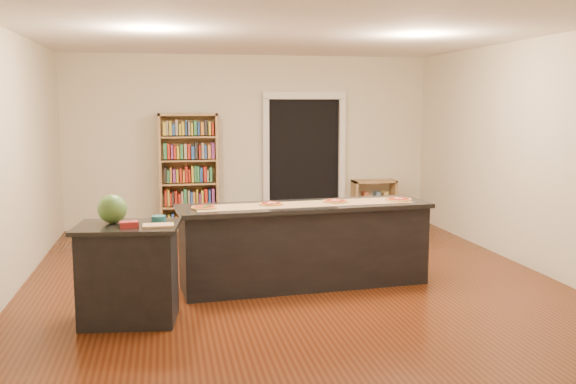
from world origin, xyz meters
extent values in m
cube|color=beige|center=(0.00, 0.00, 1.40)|extent=(6.00, 7.00, 2.80)
cube|color=#4F220D|center=(0.00, 0.00, 0.00)|extent=(6.00, 7.00, 0.01)
cube|color=white|center=(0.00, 0.00, 2.80)|extent=(6.00, 7.00, 0.01)
cube|color=black|center=(0.90, 3.48, 1.05)|extent=(1.20, 0.02, 2.10)
cube|color=silver|center=(0.25, 3.44, 1.05)|extent=(0.10, 0.08, 2.10)
cube|color=silver|center=(1.55, 3.44, 1.05)|extent=(0.10, 0.08, 2.10)
cube|color=silver|center=(0.90, 3.44, 2.15)|extent=(1.40, 0.08, 0.12)
cube|color=black|center=(0.11, -0.22, 0.44)|extent=(2.71, 0.68, 0.87)
cube|color=black|center=(0.11, -0.22, 0.89)|extent=(2.78, 0.75, 0.05)
cube|color=black|center=(-1.75, -1.09, 0.44)|extent=(0.85, 0.60, 0.88)
cube|color=black|center=(-1.75, -1.09, 0.90)|extent=(0.93, 0.68, 0.04)
cube|color=tan|center=(-1.03, 3.28, 0.93)|extent=(0.93, 0.33, 1.87)
cube|color=tan|center=(2.09, 3.29, 0.37)|extent=(0.73, 0.31, 0.73)
cylinder|color=#6298DB|center=(-0.03, 3.20, 0.17)|extent=(0.23, 0.23, 0.33)
cube|color=#97704E|center=(0.11, -0.23, 0.92)|extent=(2.45, 0.64, 0.00)
sphere|color=#144214|center=(-1.88, -0.99, 1.05)|extent=(0.27, 0.27, 0.27)
cube|color=tan|center=(-1.47, -1.22, 0.93)|extent=(0.28, 0.19, 0.02)
cube|color=maroon|center=(-1.72, -1.23, 0.94)|extent=(0.17, 0.14, 0.06)
cylinder|color=#195966|center=(-1.46, -0.96, 0.94)|extent=(0.14, 0.14, 0.05)
cylinder|color=#B88D46|center=(-1.00, -0.31, 0.93)|extent=(0.26, 0.26, 0.02)
cylinder|color=#A5190C|center=(-1.00, -0.31, 0.94)|extent=(0.21, 0.21, 0.00)
cylinder|color=#B88D46|center=(-0.27, -0.21, 0.93)|extent=(0.27, 0.27, 0.02)
cylinder|color=#A5190C|center=(-0.27, -0.21, 0.94)|extent=(0.22, 0.22, 0.00)
cylinder|color=#B88D46|center=(0.47, -0.15, 0.93)|extent=(0.27, 0.27, 0.02)
cylinder|color=#A5190C|center=(0.47, -0.15, 0.94)|extent=(0.22, 0.22, 0.00)
cylinder|color=#B88D46|center=(1.22, -0.15, 0.93)|extent=(0.29, 0.29, 0.02)
cylinder|color=#A5190C|center=(1.22, -0.15, 0.94)|extent=(0.23, 0.23, 0.00)
camera|label=1|loc=(-1.39, -7.03, 2.01)|focal=40.00mm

